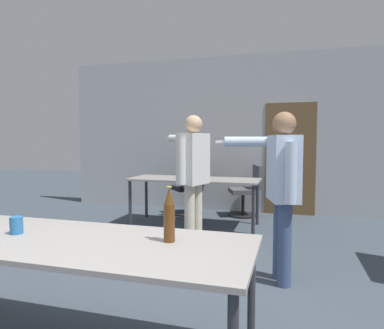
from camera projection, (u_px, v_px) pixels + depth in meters
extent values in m
cube|color=#B2B5B7|center=(231.00, 134.00, 6.59)|extent=(6.65, 0.10, 2.97)
cube|color=brown|center=(290.00, 159.00, 6.26)|extent=(0.90, 0.02, 2.05)
cube|color=gray|center=(76.00, 242.00, 2.08)|extent=(2.17, 0.84, 0.03)
cylinder|color=#2D2D33|center=(251.00, 297.00, 2.17)|extent=(0.05, 0.05, 0.72)
cube|color=gray|center=(194.00, 179.00, 5.47)|extent=(2.07, 0.76, 0.03)
cylinder|color=#2D2D33|center=(130.00, 203.00, 5.46)|extent=(0.05, 0.05, 0.72)
cylinder|color=#2D2D33|center=(253.00, 210.00, 4.92)|extent=(0.05, 0.05, 0.72)
cylinder|color=#2D2D33|center=(146.00, 197.00, 6.07)|extent=(0.05, 0.05, 0.72)
cylinder|color=#2D2D33|center=(257.00, 202.00, 5.53)|extent=(0.05, 0.05, 0.72)
cylinder|color=#3D4C75|center=(284.00, 244.00, 3.17)|extent=(0.13, 0.13, 0.79)
cylinder|color=#3D4C75|center=(280.00, 239.00, 3.35)|extent=(0.13, 0.13, 0.79)
cube|color=silver|center=(283.00, 168.00, 3.21)|extent=(0.34, 0.47, 0.62)
sphere|color=#936B4C|center=(284.00, 123.00, 3.18)|extent=(0.22, 0.22, 0.22)
cylinder|color=silver|center=(291.00, 173.00, 2.95)|extent=(0.10, 0.10, 0.54)
cylinder|color=silver|center=(251.00, 142.00, 3.46)|extent=(0.54, 0.24, 0.10)
cube|color=white|center=(221.00, 142.00, 3.46)|extent=(0.13, 0.07, 0.03)
cylinder|color=beige|center=(190.00, 217.00, 4.25)|extent=(0.13, 0.13, 0.81)
cylinder|color=beige|center=(197.00, 215.00, 4.40)|extent=(0.13, 0.13, 0.81)
cube|color=silver|center=(193.00, 159.00, 4.27)|extent=(0.35, 0.48, 0.64)
sphere|color=#DBAD89|center=(193.00, 124.00, 4.24)|extent=(0.22, 0.22, 0.22)
cylinder|color=silver|center=(182.00, 161.00, 4.05)|extent=(0.10, 0.10, 0.55)
cylinder|color=silver|center=(187.00, 138.00, 4.63)|extent=(0.56, 0.25, 0.10)
cube|color=white|center=(168.00, 139.00, 4.79)|extent=(0.13, 0.07, 0.03)
cylinder|color=black|center=(243.00, 215.00, 6.19)|extent=(0.52, 0.52, 0.03)
cylinder|color=black|center=(243.00, 204.00, 6.17)|extent=(0.06, 0.06, 0.39)
cube|color=#4C4C51|center=(243.00, 191.00, 6.16)|extent=(0.59, 0.59, 0.08)
cube|color=#4C4C51|center=(257.00, 177.00, 6.16)|extent=(0.21, 0.43, 0.42)
cylinder|color=black|center=(187.00, 213.00, 6.34)|extent=(0.52, 0.52, 0.03)
cylinder|color=black|center=(187.00, 201.00, 6.32)|extent=(0.06, 0.06, 0.42)
cube|color=black|center=(187.00, 188.00, 6.31)|extent=(0.65, 0.65, 0.08)
cube|color=black|center=(192.00, 176.00, 6.05)|extent=(0.37, 0.32, 0.42)
cylinder|color=#563314|center=(169.00, 223.00, 2.03)|extent=(0.07, 0.07, 0.22)
cone|color=#563314|center=(169.00, 196.00, 2.02)|extent=(0.06, 0.06, 0.10)
cylinder|color=gold|center=(169.00, 187.00, 2.01)|extent=(0.03, 0.03, 0.01)
cylinder|color=#2866A3|center=(16.00, 225.00, 2.20)|extent=(0.08, 0.08, 0.11)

